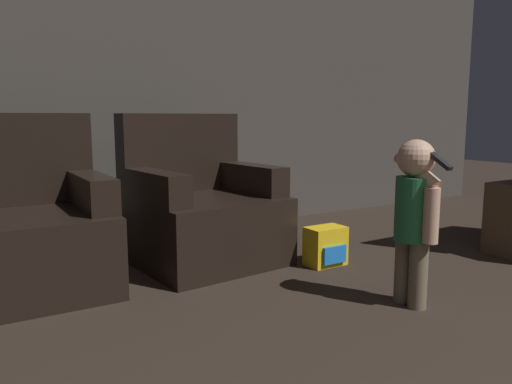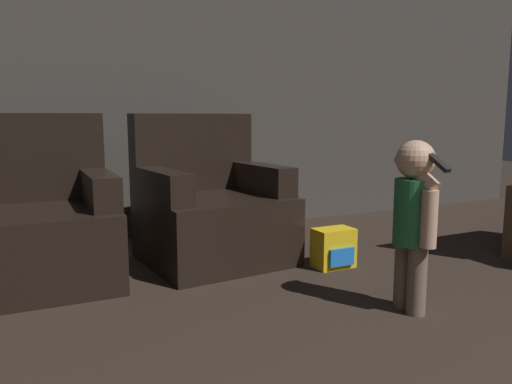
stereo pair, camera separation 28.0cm
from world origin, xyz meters
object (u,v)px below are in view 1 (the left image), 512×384
at_px(armchair_right, 201,212).
at_px(armchair_left, 23,231).
at_px(person_toddler, 415,209).
at_px(toy_backpack, 326,246).

bearing_deg(armchair_right, armchair_left, 174.96).
height_order(person_toddler, toy_backpack, person_toddler).
bearing_deg(armchair_left, person_toddler, -37.55).
distance_m(armchair_left, person_toddler, 2.17).
bearing_deg(person_toddler, armchair_left, -122.74).
xyz_separation_m(person_toddler, toy_backpack, (0.09, 0.80, -0.39)).
distance_m(person_toddler, toy_backpack, 0.89).
xyz_separation_m(armchair_right, toy_backpack, (0.66, -0.54, -0.22)).
xyz_separation_m(armchair_right, person_toddler, (0.57, -1.34, 0.17)).
height_order(armchair_left, person_toddler, armchair_left).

